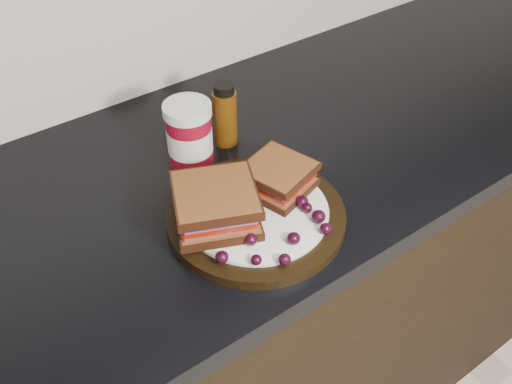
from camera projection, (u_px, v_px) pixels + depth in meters
base_cabinets at (181, 358)px, 1.25m from camera, size 3.96×0.58×0.86m
countertop at (158, 208)px, 0.95m from camera, size 3.98×0.60×0.04m
plate at (256, 216)px, 0.89m from camera, size 0.28×0.28×0.02m
sandwich_left at (216, 205)px, 0.85m from camera, size 0.16×0.16×0.06m
sandwich_right at (278, 177)px, 0.90m from camera, size 0.12×0.12×0.05m
grape_0 at (222, 257)px, 0.80m from camera, size 0.02×0.02×0.02m
grape_1 at (251, 239)px, 0.82m from camera, size 0.02×0.02×0.02m
grape_2 at (256, 260)px, 0.79m from camera, size 0.02×0.02×0.02m
grape_3 at (285, 260)px, 0.79m from camera, size 0.02×0.02×0.02m
grape_4 at (294, 238)px, 0.82m from camera, size 0.02×0.02×0.02m
grape_5 at (295, 237)px, 0.83m from camera, size 0.02×0.02×0.02m
grape_6 at (326, 229)px, 0.84m from camera, size 0.02×0.02×0.02m
grape_7 at (319, 216)px, 0.85m from camera, size 0.02×0.02×0.02m
grape_8 at (307, 208)px, 0.87m from camera, size 0.02×0.02×0.02m
grape_9 at (302, 202)px, 0.88m from camera, size 0.02×0.02×0.02m
grape_10 at (296, 183)px, 0.91m from camera, size 0.02×0.02×0.02m
grape_11 at (280, 184)px, 0.91m from camera, size 0.02×0.02×0.02m
grape_12 at (270, 177)px, 0.93m from camera, size 0.02×0.02×0.01m
grape_13 at (210, 198)px, 0.89m from camera, size 0.02×0.02×0.02m
grape_14 at (206, 209)px, 0.87m from camera, size 0.02×0.02×0.01m
grape_15 at (219, 213)px, 0.86m from camera, size 0.02×0.02×0.02m
grape_16 at (217, 236)px, 0.82m from camera, size 0.02×0.02×0.02m
grape_17 at (219, 200)px, 0.88m from camera, size 0.02×0.02×0.02m
grape_18 at (201, 220)px, 0.85m from camera, size 0.02×0.02×0.02m
grape_19 at (202, 220)px, 0.85m from camera, size 0.02×0.02×0.02m
condiment_jar at (189, 135)px, 0.97m from camera, size 0.09×0.09×0.12m
oil_bottle at (225, 114)px, 1.01m from camera, size 0.05×0.05×0.12m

